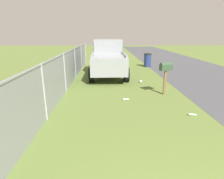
# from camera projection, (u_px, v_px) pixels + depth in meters

# --- Properties ---
(mailbox) EXTENTS (0.37, 0.56, 1.33)m
(mailbox) POSITION_uv_depth(u_px,v_px,m) (166.00, 69.00, 7.42)
(mailbox) COLOR brown
(mailbox) RESTS_ON ground
(pickup_truck) EXTENTS (5.03, 2.12, 2.09)m
(pickup_truck) POSITION_uv_depth(u_px,v_px,m) (108.00, 57.00, 11.14)
(pickup_truck) COLOR #93999E
(pickup_truck) RESTS_ON ground
(trash_bin) EXTENTS (0.55, 0.55, 1.00)m
(trash_bin) POSITION_uv_depth(u_px,v_px,m) (147.00, 60.00, 14.00)
(trash_bin) COLOR navy
(trash_bin) RESTS_ON ground
(fence_section) EXTENTS (13.69, 0.07, 1.66)m
(fence_section) POSITION_uv_depth(u_px,v_px,m) (70.00, 66.00, 9.12)
(fence_section) COLOR #9EA3A8
(fence_section) RESTS_ON ground
(litter_bottle_by_mailbox) EXTENTS (0.14, 0.23, 0.07)m
(litter_bottle_by_mailbox) POSITION_uv_depth(u_px,v_px,m) (192.00, 115.00, 5.71)
(litter_bottle_by_mailbox) COLOR #B2D8BF
(litter_bottle_by_mailbox) RESTS_ON ground
(litter_bag_midfield_b) EXTENTS (0.14, 0.14, 0.14)m
(litter_bag_midfield_b) POSITION_uv_depth(u_px,v_px,m) (141.00, 81.00, 9.54)
(litter_bag_midfield_b) COLOR silver
(litter_bag_midfield_b) RESTS_ON ground
(litter_bottle_midfield_a) EXTENTS (0.07, 0.22, 0.07)m
(litter_bottle_midfield_a) POSITION_uv_depth(u_px,v_px,m) (126.00, 99.00, 7.03)
(litter_bottle_midfield_a) COLOR #B2D8BF
(litter_bottle_midfield_a) RESTS_ON ground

